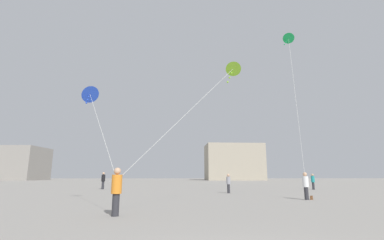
% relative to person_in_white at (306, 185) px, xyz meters
% --- Properties ---
extents(person_in_white, '(0.37, 0.37, 1.69)m').
position_rel_person_in_white_xyz_m(person_in_white, '(0.00, 0.00, 0.00)').
color(person_in_white, '#2D2D33').
rests_on(person_in_white, ground_plane).
extents(person_in_teal, '(0.37, 0.37, 1.68)m').
position_rel_person_in_white_xyz_m(person_in_teal, '(6.52, 12.18, -0.01)').
color(person_in_teal, '#2D2D33').
rests_on(person_in_teal, ground_plane).
extents(person_in_orange, '(0.39, 0.39, 1.78)m').
position_rel_person_in_white_xyz_m(person_in_orange, '(-10.33, -6.43, 0.05)').
color(person_in_orange, '#2D2D33').
rests_on(person_in_orange, ground_plane).
extents(person_in_grey, '(0.36, 0.36, 1.63)m').
position_rel_person_in_white_xyz_m(person_in_grey, '(-3.70, 6.61, -0.03)').
color(person_in_grey, '#2D2D33').
rests_on(person_in_grey, ground_plane).
extents(person_in_black, '(0.40, 0.40, 1.85)m').
position_rel_person_in_white_xyz_m(person_in_black, '(-16.39, 14.12, 0.09)').
color(person_in_black, '#2D2D33').
rests_on(person_in_black, ground_plane).
extents(kite_emerald_diamond, '(1.51, 3.44, 11.63)m').
position_rel_person_in_white_xyz_m(kite_emerald_diamond, '(0.91, 2.85, 11.46)').
color(kite_emerald_diamond, green).
extents(kite_lime_diamond, '(5.63, 2.99, 6.03)m').
position_rel_person_in_white_xyz_m(kite_lime_diamond, '(-5.25, -3.87, 5.97)').
color(kite_lime_diamond, '#8CD12D').
extents(kite_cobalt_diamond, '(3.33, 4.93, 5.18)m').
position_rel_person_in_white_xyz_m(kite_cobalt_diamond, '(-13.06, -2.13, 5.05)').
color(kite_cobalt_diamond, blue).
extents(building_left_hall, '(16.98, 14.96, 10.75)m').
position_rel_person_in_white_xyz_m(building_left_hall, '(-61.81, 75.85, 4.45)').
color(building_left_hall, gray).
rests_on(building_left_hall, ground_plane).
extents(building_centre_hall, '(18.47, 12.55, 11.66)m').
position_rel_person_in_white_xyz_m(building_centre_hall, '(10.19, 73.11, 4.91)').
color(building_centre_hall, '#A39984').
rests_on(building_centre_hall, ground_plane).
extents(handbag_beside_flyer, '(0.29, 0.35, 0.24)m').
position_rel_person_in_white_xyz_m(handbag_beside_flyer, '(0.35, 0.10, -0.81)').
color(handbag_beside_flyer, brown).
rests_on(handbag_beside_flyer, ground_plane).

